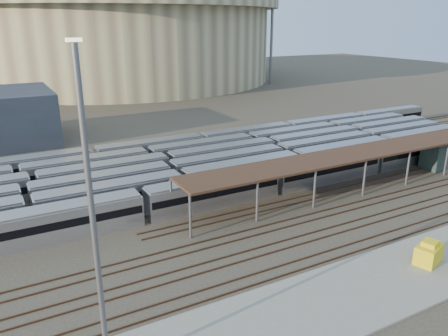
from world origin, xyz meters
The scene contains 10 objects.
ground centered at (0.00, 0.00, 0.00)m, with size 420.00×420.00×0.00m, color #383026.
apron centered at (-5.00, -15.00, 0.10)m, with size 50.00×9.00×0.20m, color gray.
subway_trains centered at (-0.23, 18.50, 1.80)m, with size 124.27×23.90×3.60m.
inspection_shed centered at (22.00, 4.00, 4.98)m, with size 60.30×6.00×5.30m.
empty_tracks centered at (0.00, -5.00, 0.09)m, with size 170.00×9.62×0.18m.
stadium centered at (25.00, 140.00, 16.47)m, with size 124.00×124.00×32.50m.
floodlight_2 centered at (70.00, 100.00, 20.65)m, with size 4.00×1.00×38.40m.
floodlight_3 centered at (-10.00, 160.00, 20.65)m, with size 4.00×1.00×38.40m.
yard_light_pole centered at (-20.95, -13.82, 11.06)m, with size 0.81×0.36×21.55m.
yellow_equipment centered at (10.03, -14.77, 1.12)m, with size 2.96×1.85×1.85m, color gold.
Camera 1 is at (-25.38, -38.09, 22.57)m, focal length 35.00 mm.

